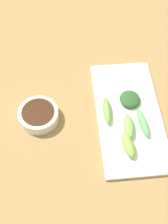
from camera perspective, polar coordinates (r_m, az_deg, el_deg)
name	(u,v)px	position (r m, az deg, el deg)	size (l,w,h in m)	color
tabletop	(95,116)	(0.92, 2.12, -0.67)	(2.10, 2.10, 0.02)	olive
sauce_bowl	(39,115)	(0.90, -8.40, -0.63)	(0.12, 0.12, 0.04)	silver
serving_plate	(129,115)	(0.91, 8.26, -0.56)	(0.19, 0.38, 0.01)	silver
broccoli_leafy_0	(130,99)	(0.92, 8.49, 2.37)	(0.06, 0.06, 0.02)	#264F22
broccoli_stalk_1	(129,126)	(0.87, 8.27, -2.63)	(0.03, 0.08, 0.03)	#77B84C
broccoli_stalk_2	(128,145)	(0.84, 8.18, -6.10)	(0.03, 0.08, 0.03)	#7AA743
broccoli_stalk_3	(107,110)	(0.89, 4.25, 0.30)	(0.02, 0.09, 0.03)	#6EA443
broccoli_stalk_4	(143,122)	(0.88, 10.82, -1.88)	(0.02, 0.09, 0.03)	#5EBA5B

